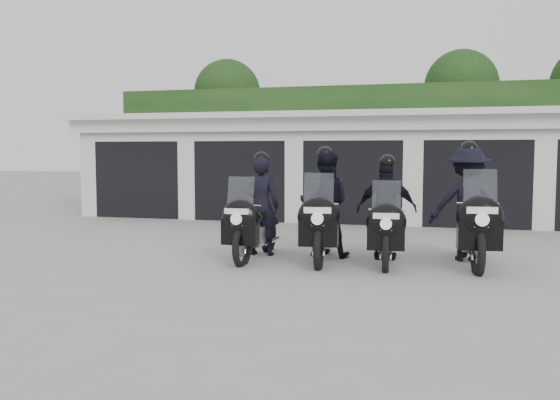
% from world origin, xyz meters
% --- Properties ---
extents(ground, '(80.00, 80.00, 0.00)m').
position_xyz_m(ground, '(0.00, 0.00, 0.00)').
color(ground, gray).
rests_on(ground, ground).
extents(garage_block, '(16.40, 6.80, 2.96)m').
position_xyz_m(garage_block, '(-0.00, 8.06, 1.42)').
color(garage_block, silver).
rests_on(garage_block, ground).
extents(background_vegetation, '(20.00, 3.90, 5.80)m').
position_xyz_m(background_vegetation, '(0.37, 12.92, 2.77)').
color(background_vegetation, '#163513').
rests_on(background_vegetation, ground).
extents(police_bike_a, '(0.70, 2.26, 1.97)m').
position_xyz_m(police_bike_a, '(-1.00, 0.17, 0.78)').
color(police_bike_a, black).
rests_on(police_bike_a, ground).
extents(police_bike_b, '(1.00, 2.37, 2.07)m').
position_xyz_m(police_bike_b, '(0.19, 0.39, 0.87)').
color(police_bike_b, black).
rests_on(police_bike_b, ground).
extents(police_bike_c, '(1.08, 2.21, 1.92)m').
position_xyz_m(police_bike_c, '(1.30, 0.39, 0.81)').
color(police_bike_c, black).
rests_on(police_bike_c, ground).
extents(police_bike_d, '(1.35, 2.48, 2.16)m').
position_xyz_m(police_bike_d, '(2.67, 0.64, 0.92)').
color(police_bike_d, black).
rests_on(police_bike_d, ground).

